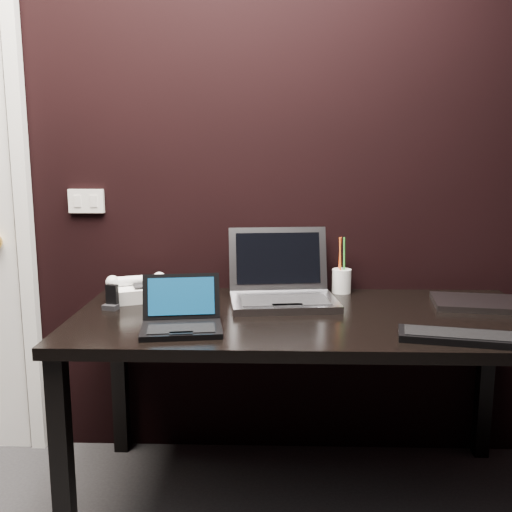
{
  "coord_description": "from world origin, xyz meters",
  "views": [
    {
      "loc": [
        0.17,
        -0.62,
        1.32
      ],
      "look_at": [
        0.12,
        1.35,
        0.96
      ],
      "focal_mm": 40.0,
      "sensor_mm": 36.0,
      "label": 1
    }
  ],
  "objects_px": {
    "mobile_phone": "(112,300)",
    "pen_cup": "(342,280)",
    "silver_laptop": "(282,289)",
    "closed_laptop": "(478,303)",
    "netbook": "(181,319)",
    "desk_phone": "(136,289)",
    "ext_keyboard": "(463,337)",
    "desk": "(306,334)"
  },
  "relations": [
    {
      "from": "mobile_phone",
      "to": "pen_cup",
      "type": "bearing_deg",
      "value": 17.75
    },
    {
      "from": "silver_laptop",
      "to": "closed_laptop",
      "type": "relative_size",
      "value": 1.22
    },
    {
      "from": "mobile_phone",
      "to": "netbook",
      "type": "bearing_deg",
      "value": -39.11
    },
    {
      "from": "netbook",
      "to": "desk_phone",
      "type": "relative_size",
      "value": 1.18
    },
    {
      "from": "closed_laptop",
      "to": "ext_keyboard",
      "type": "bearing_deg",
      "value": -114.84
    },
    {
      "from": "ext_keyboard",
      "to": "netbook",
      "type": "bearing_deg",
      "value": 174.31
    },
    {
      "from": "mobile_phone",
      "to": "pen_cup",
      "type": "relative_size",
      "value": 0.4
    },
    {
      "from": "closed_laptop",
      "to": "pen_cup",
      "type": "bearing_deg",
      "value": 158.18
    },
    {
      "from": "desk_phone",
      "to": "pen_cup",
      "type": "xyz_separation_m",
      "value": [
        0.84,
        0.15,
        0.01
      ]
    },
    {
      "from": "pen_cup",
      "to": "closed_laptop",
      "type": "bearing_deg",
      "value": -21.82
    },
    {
      "from": "desk_phone",
      "to": "mobile_phone",
      "type": "relative_size",
      "value": 2.67
    },
    {
      "from": "desk",
      "to": "silver_laptop",
      "type": "distance_m",
      "value": 0.23
    },
    {
      "from": "closed_laptop",
      "to": "pen_cup",
      "type": "distance_m",
      "value": 0.54
    },
    {
      "from": "ext_keyboard",
      "to": "pen_cup",
      "type": "xyz_separation_m",
      "value": [
        -0.31,
        0.62,
        0.04
      ]
    },
    {
      "from": "desk_phone",
      "to": "pen_cup",
      "type": "height_order",
      "value": "pen_cup"
    },
    {
      "from": "ext_keyboard",
      "to": "mobile_phone",
      "type": "xyz_separation_m",
      "value": [
        -1.2,
        0.34,
        0.02
      ]
    },
    {
      "from": "netbook",
      "to": "desk",
      "type": "bearing_deg",
      "value": 24.81
    },
    {
      "from": "netbook",
      "to": "closed_laptop",
      "type": "bearing_deg",
      "value": 16.89
    },
    {
      "from": "netbook",
      "to": "silver_laptop",
      "type": "height_order",
      "value": "silver_laptop"
    },
    {
      "from": "desk",
      "to": "closed_laptop",
      "type": "height_order",
      "value": "closed_laptop"
    },
    {
      "from": "closed_laptop",
      "to": "desk_phone",
      "type": "distance_m",
      "value": 1.34
    },
    {
      "from": "netbook",
      "to": "closed_laptop",
      "type": "relative_size",
      "value": 0.81
    },
    {
      "from": "ext_keyboard",
      "to": "mobile_phone",
      "type": "relative_size",
      "value": 4.38
    },
    {
      "from": "ext_keyboard",
      "to": "closed_laptop",
      "type": "distance_m",
      "value": 0.47
    },
    {
      "from": "pen_cup",
      "to": "ext_keyboard",
      "type": "bearing_deg",
      "value": -63.83
    },
    {
      "from": "netbook",
      "to": "desk_phone",
      "type": "distance_m",
      "value": 0.46
    },
    {
      "from": "desk",
      "to": "mobile_phone",
      "type": "distance_m",
      "value": 0.74
    },
    {
      "from": "netbook",
      "to": "pen_cup",
      "type": "height_order",
      "value": "pen_cup"
    },
    {
      "from": "ext_keyboard",
      "to": "closed_laptop",
      "type": "xyz_separation_m",
      "value": [
        0.2,
        0.42,
        -0.0
      ]
    },
    {
      "from": "silver_laptop",
      "to": "closed_laptop",
      "type": "height_order",
      "value": "silver_laptop"
    },
    {
      "from": "desk_phone",
      "to": "pen_cup",
      "type": "relative_size",
      "value": 1.06
    },
    {
      "from": "desk",
      "to": "pen_cup",
      "type": "distance_m",
      "value": 0.4
    },
    {
      "from": "pen_cup",
      "to": "desk_phone",
      "type": "bearing_deg",
      "value": -170.1
    },
    {
      "from": "netbook",
      "to": "mobile_phone",
      "type": "height_order",
      "value": "netbook"
    },
    {
      "from": "pen_cup",
      "to": "desk",
      "type": "bearing_deg",
      "value": -116.29
    },
    {
      "from": "netbook",
      "to": "pen_cup",
      "type": "relative_size",
      "value": 1.25
    },
    {
      "from": "pen_cup",
      "to": "silver_laptop",
      "type": "bearing_deg",
      "value": -146.36
    },
    {
      "from": "netbook",
      "to": "closed_laptop",
      "type": "height_order",
      "value": "netbook"
    },
    {
      "from": "mobile_phone",
      "to": "pen_cup",
      "type": "xyz_separation_m",
      "value": [
        0.9,
        0.29,
        0.02
      ]
    },
    {
      "from": "desk",
      "to": "closed_laptop",
      "type": "xyz_separation_m",
      "value": [
        0.67,
        0.13,
        0.09
      ]
    },
    {
      "from": "closed_laptop",
      "to": "mobile_phone",
      "type": "bearing_deg",
      "value": -176.47
    },
    {
      "from": "silver_laptop",
      "to": "pen_cup",
      "type": "bearing_deg",
      "value": 33.64
    }
  ]
}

